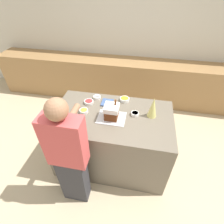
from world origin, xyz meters
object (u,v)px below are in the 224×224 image
at_px(candy_bowl_far_right, 84,111).
at_px(candy_bowl_beside_tree, 135,114).
at_px(baking_tray, 111,118).
at_px(gingerbread_house, 111,111).
at_px(candy_bowl_center_rear, 89,102).
at_px(candy_bowl_far_left, 125,99).
at_px(decorative_tree, 153,107).
at_px(candy_bowl_near_tray_left, 97,97).
at_px(person, 69,157).
at_px(cookbook, 107,103).

bearing_deg(candy_bowl_far_right, candy_bowl_beside_tree, 6.38).
distance_m(baking_tray, gingerbread_house, 0.11).
height_order(candy_bowl_center_rear, candy_bowl_far_left, candy_bowl_far_left).
height_order(decorative_tree, candy_bowl_far_right, decorative_tree).
distance_m(candy_bowl_far_right, candy_bowl_near_tray_left, 0.37).
height_order(candy_bowl_beside_tree, person, person).
distance_m(gingerbread_house, decorative_tree, 0.54).
distance_m(gingerbread_house, candy_bowl_near_tray_left, 0.51).
height_order(gingerbread_house, candy_bowl_center_rear, gingerbread_house).
xyz_separation_m(candy_bowl_far_left, candy_bowl_near_tray_left, (-0.42, -0.01, -0.01)).
xyz_separation_m(baking_tray, decorative_tree, (0.52, 0.14, 0.14)).
distance_m(candy_bowl_far_left, candy_bowl_beside_tree, 0.35).
xyz_separation_m(gingerbread_house, person, (-0.36, -0.62, -0.22)).
distance_m(baking_tray, candy_bowl_far_right, 0.39).
height_order(baking_tray, candy_bowl_beside_tree, candy_bowl_beside_tree).
relative_size(candy_bowl_far_right, candy_bowl_beside_tree, 1.12).
xyz_separation_m(gingerbread_house, cookbook, (-0.12, 0.31, -0.10)).
xyz_separation_m(candy_bowl_near_tray_left, cookbook, (0.18, -0.09, -0.01)).
bearing_deg(candy_bowl_beside_tree, gingerbread_house, -158.48).
distance_m(candy_bowl_near_tray_left, person, 1.03).
bearing_deg(candy_bowl_near_tray_left, candy_bowl_far_right, -103.90).
height_order(candy_bowl_far_right, cookbook, candy_bowl_far_right).
height_order(decorative_tree, candy_bowl_far_left, decorative_tree).
height_order(candy_bowl_far_right, person, person).
bearing_deg(candy_bowl_near_tray_left, decorative_tree, -17.56).
relative_size(candy_bowl_far_left, cookbook, 0.78).
bearing_deg(candy_bowl_near_tray_left, cookbook, -27.94).
bearing_deg(candy_bowl_far_right, candy_bowl_far_left, 36.46).
bearing_deg(candy_bowl_center_rear, baking_tray, -34.02).
relative_size(candy_bowl_near_tray_left, cookbook, 0.62).
bearing_deg(candy_bowl_near_tray_left, candy_bowl_center_rear, -121.18).
bearing_deg(candy_bowl_far_left, candy_bowl_far_right, -143.54).
xyz_separation_m(decorative_tree, candy_bowl_far_left, (-0.40, 0.27, -0.12)).
bearing_deg(person, gingerbread_house, 59.71).
bearing_deg(gingerbread_house, candy_bowl_beside_tree, 21.52).
relative_size(gingerbread_house, cookbook, 1.50).
distance_m(decorative_tree, candy_bowl_far_left, 0.50).
bearing_deg(decorative_tree, gingerbread_house, -164.58).
relative_size(baking_tray, decorative_tree, 1.27).
bearing_deg(candy_bowl_far_left, decorative_tree, -34.40).
height_order(candy_bowl_far_left, cookbook, candy_bowl_far_left).
relative_size(baking_tray, candy_bowl_far_left, 2.64).
distance_m(candy_bowl_far_right, cookbook, 0.38).
bearing_deg(baking_tray, candy_bowl_far_left, 74.27).
bearing_deg(decorative_tree, cookbook, 165.60).
bearing_deg(person, candy_bowl_beside_tree, 48.23).
bearing_deg(cookbook, person, -104.46).
bearing_deg(baking_tray, person, -120.28).
bearing_deg(candy_bowl_far_right, cookbook, 44.88).
xyz_separation_m(candy_bowl_far_right, person, (0.03, -0.66, -0.13)).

